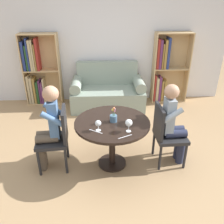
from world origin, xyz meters
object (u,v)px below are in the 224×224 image
object	(u,v)px
chair_left	(57,136)
chair_right	(166,132)
couch	(108,93)
bookshelf_left	(38,72)
person_right	(173,123)
wine_glass_right	(129,123)
wine_glass_left	(98,124)
bookshelf_right	(165,69)
person_left	(49,127)
flower_vase	(114,117)

from	to	relation	value
chair_left	chair_right	bearing A→B (deg)	86.53
couch	bookshelf_left	world-z (taller)	bookshelf_left
person_right	wine_glass_right	distance (m)	0.73
bookshelf_left	person_right	distance (m)	3.21
chair_right	wine_glass_left	world-z (taller)	chair_right
bookshelf_left	chair_right	world-z (taller)	bookshelf_left
couch	bookshelf_right	bearing A→B (deg)	11.76
wine_glass_right	person_right	bearing A→B (deg)	23.37
bookshelf_right	person_left	distance (m)	3.09
wine_glass_right	chair_left	bearing A→B (deg)	164.92
bookshelf_right	chair_left	world-z (taller)	bookshelf_right
couch	person_right	size ratio (longest dim) A/B	1.27
chair_right	wine_glass_left	size ratio (longest dim) A/B	6.38
wine_glass_right	flower_vase	xyz separation A→B (m)	(-0.17, 0.26, -0.04)
chair_left	chair_right	size ratio (longest dim) A/B	1.00
bookshelf_left	chair_left	bearing A→B (deg)	-71.76
chair_left	chair_right	distance (m)	1.51
bookshelf_left	wine_glass_left	distance (m)	2.78
couch	wine_glass_right	distance (m)	2.29
person_right	wine_glass_right	size ratio (longest dim) A/B	7.27
person_left	wine_glass_right	size ratio (longest dim) A/B	7.38
couch	bookshelf_right	distance (m)	1.37
couch	wine_glass_left	distance (m)	2.25
bookshelf_right	person_right	world-z (taller)	bookshelf_right
bookshelf_right	flower_vase	size ratio (longest dim) A/B	6.79
person_left	flower_vase	world-z (taller)	person_left
bookshelf_left	person_left	size ratio (longest dim) A/B	1.24
chair_left	person_left	distance (m)	0.18
chair_right	person_left	bearing A→B (deg)	88.68
person_left	person_right	world-z (taller)	person_left
flower_vase	couch	bearing A→B (deg)	90.53
couch	bookshelf_left	xyz separation A→B (m)	(-1.49, 0.26, 0.41)
wine_glass_left	wine_glass_right	distance (m)	0.38
chair_left	person_left	world-z (taller)	person_left
chair_left	chair_right	world-z (taller)	same
couch	chair_right	world-z (taller)	couch
person_right	bookshelf_left	bearing A→B (deg)	44.11
person_left	person_right	xyz separation A→B (m)	(1.69, 0.04, -0.02)
person_right	chair_left	bearing A→B (deg)	88.52
person_left	wine_glass_left	bearing A→B (deg)	68.45
bookshelf_left	wine_glass_right	xyz separation A→B (m)	(1.68, -2.49, 0.10)
chair_right	chair_left	bearing A→B (deg)	88.32
chair_right	person_left	world-z (taller)	person_left
bookshelf_right	bookshelf_left	bearing A→B (deg)	-179.92
chair_right	bookshelf_left	bearing A→B (deg)	42.88
chair_right	wine_glass_left	distance (m)	1.01
chair_left	person_left	xyz separation A→B (m)	(-0.09, -0.01, 0.16)
bookshelf_left	wine_glass_right	bearing A→B (deg)	-55.98
wine_glass_right	bookshelf_left	bearing A→B (deg)	124.02
bookshelf_left	chair_left	xyz separation A→B (m)	(0.74, -2.23, -0.22)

